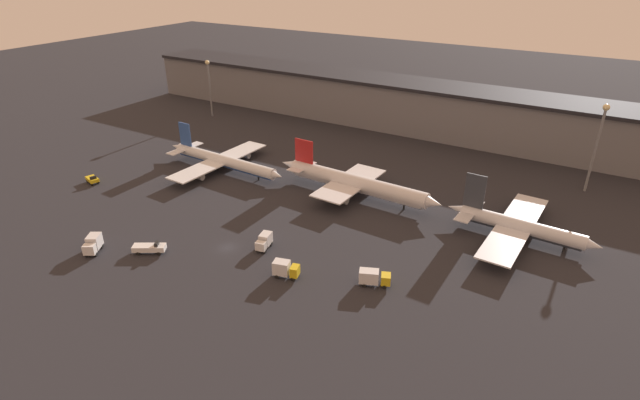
% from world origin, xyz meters
% --- Properties ---
extents(ground, '(600.00, 600.00, 0.00)m').
position_xyz_m(ground, '(0.00, 0.00, 0.00)').
color(ground, '#26262B').
extents(terminal_building, '(230.70, 20.55, 18.07)m').
position_xyz_m(terminal_building, '(0.00, 101.88, 9.09)').
color(terminal_building, slate).
rests_on(terminal_building, ground).
extents(airplane_0, '(45.65, 37.26, 12.40)m').
position_xyz_m(airplane_0, '(-31.04, 34.59, 3.03)').
color(airplane_0, white).
rests_on(airplane_0, ground).
extents(airplane_1, '(50.45, 26.44, 13.11)m').
position_xyz_m(airplane_1, '(12.59, 39.25, 3.85)').
color(airplane_1, silver).
rests_on(airplane_1, ground).
extents(airplane_2, '(35.40, 37.30, 13.73)m').
position_xyz_m(airplane_2, '(56.20, 38.73, 3.20)').
color(airplane_2, silver).
rests_on(airplane_2, ground).
extents(service_vehicle_0, '(7.43, 5.80, 2.77)m').
position_xyz_m(service_vehicle_0, '(-13.54, -10.67, 1.31)').
color(service_vehicle_0, white).
rests_on(service_vehicle_0, ground).
extents(service_vehicle_1, '(6.81, 4.66, 3.40)m').
position_xyz_m(service_vehicle_1, '(35.00, 4.30, 1.89)').
color(service_vehicle_1, gold).
rests_on(service_vehicle_1, ground).
extents(service_vehicle_2, '(5.83, 3.77, 3.64)m').
position_xyz_m(service_vehicle_2, '(17.97, -2.55, 1.99)').
color(service_vehicle_2, gold).
rests_on(service_vehicle_2, ground).
extents(service_vehicle_3, '(5.16, 3.74, 2.44)m').
position_xyz_m(service_vehicle_3, '(-57.49, 7.27, 1.14)').
color(service_vehicle_3, gold).
rests_on(service_vehicle_3, ground).
extents(service_vehicle_4, '(3.29, 5.42, 3.40)m').
position_xyz_m(service_vehicle_4, '(7.49, 4.31, 1.87)').
color(service_vehicle_4, white).
rests_on(service_vehicle_4, ground).
extents(service_vehicle_5, '(5.00, 5.97, 3.73)m').
position_xyz_m(service_vehicle_5, '(-24.85, -16.75, 2.03)').
color(service_vehicle_5, white).
rests_on(service_vehicle_5, ground).
extents(lamp_post_0, '(1.80, 1.80, 22.68)m').
position_xyz_m(lamp_post_0, '(-72.48, 75.79, 14.62)').
color(lamp_post_0, slate).
rests_on(lamp_post_0, ground).
extents(lamp_post_1, '(1.80, 1.80, 25.29)m').
position_xyz_m(lamp_post_1, '(67.39, 75.79, 16.06)').
color(lamp_post_1, slate).
rests_on(lamp_post_1, ground).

